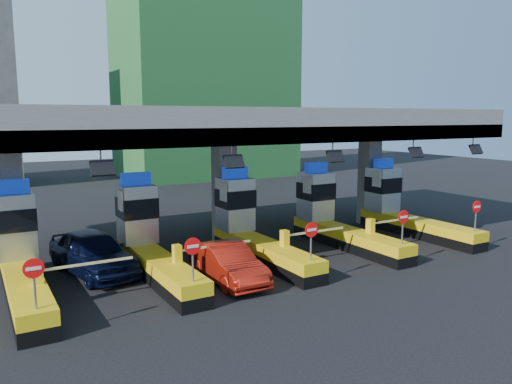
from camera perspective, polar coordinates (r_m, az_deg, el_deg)
ground at (r=23.95m, az=-0.35°, el=-7.43°), size 120.00×120.00×0.00m
toll_canopy at (r=25.56m, az=-3.58°, el=7.50°), size 28.00×12.09×7.00m
toll_lane_far_left at (r=20.98m, az=-25.40°, el=-6.65°), size 4.43×8.00×4.16m
toll_lane_left at (r=21.89m, az=-12.21°, el=-5.39°), size 4.43×8.00×4.16m
toll_lane_center at (r=23.84m, az=-0.68°, el=-4.04°), size 4.43×8.00×4.16m
toll_lane_right at (r=26.60m, az=8.76°, el=-2.81°), size 4.43×8.00×4.16m
toll_lane_far_right at (r=29.94m, az=16.25°, el=-1.78°), size 4.43×8.00×4.16m
bg_building_scaffold at (r=57.49m, az=-6.01°, el=15.95°), size 18.00×12.00×28.00m
van at (r=22.36m, az=-18.12°, el=-6.57°), size 3.26×5.78×1.86m
red_car at (r=20.39m, az=-3.24°, el=-8.09°), size 1.70×4.67×1.53m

